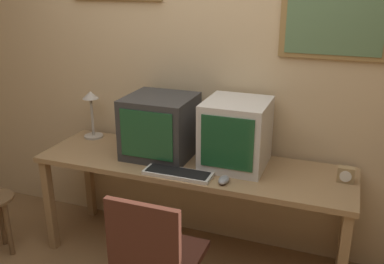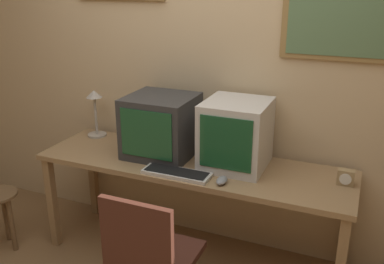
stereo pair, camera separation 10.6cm
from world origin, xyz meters
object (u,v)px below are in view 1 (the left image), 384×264
object	(u,v)px
monitor_right	(236,134)
desk_lamp	(91,108)
mouse_near_keyboard	(224,180)
keyboard_main	(178,173)
monitor_left	(160,126)
desk_clock	(346,175)

from	to	relation	value
monitor_right	desk_lamp	size ratio (longest dim) A/B	1.19
mouse_near_keyboard	desk_lamp	bearing A→B (deg)	160.96
mouse_near_keyboard	keyboard_main	bearing A→B (deg)	179.35
monitor_left	monitor_right	xyz separation A→B (m)	(0.53, 0.02, 0.01)
mouse_near_keyboard	desk_clock	bearing A→B (deg)	21.68
keyboard_main	desk_clock	xyz separation A→B (m)	(0.98, 0.27, 0.04)
keyboard_main	desk_lamp	size ratio (longest dim) A/B	1.19
desk_clock	monitor_left	bearing A→B (deg)	-179.92
monitor_right	mouse_near_keyboard	distance (m)	0.35
mouse_near_keyboard	desk_clock	xyz separation A→B (m)	(0.68, 0.27, 0.03)
monitor_right	desk_lamp	world-z (taller)	monitor_right
monitor_left	desk_clock	world-z (taller)	monitor_left
keyboard_main	mouse_near_keyboard	world-z (taller)	mouse_near_keyboard
keyboard_main	monitor_left	bearing A→B (deg)	131.77
monitor_left	desk_lamp	world-z (taller)	monitor_left
desk_clock	desk_lamp	size ratio (longest dim) A/B	0.26
monitor_left	mouse_near_keyboard	xyz separation A→B (m)	(0.54, -0.27, -0.19)
desk_lamp	keyboard_main	bearing A→B (deg)	-24.70
monitor_right	mouse_near_keyboard	xyz separation A→B (m)	(0.01, -0.29, -0.20)
monitor_left	desk_lamp	xyz separation A→B (m)	(-0.63, 0.13, 0.03)
keyboard_main	mouse_near_keyboard	distance (m)	0.30
monitor_right	desk_clock	distance (m)	0.71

